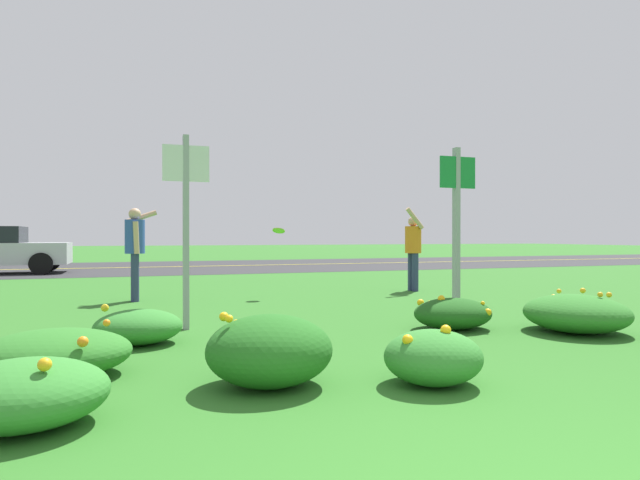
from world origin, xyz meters
TOP-DOWN VIEW (x-y plane):
  - ground_plane at (0.00, 9.94)m, footprint 120.00×120.00m
  - highway_strip at (0.00, 19.88)m, footprint 120.00×9.47m
  - highway_center_stripe at (0.00, 19.88)m, footprint 120.00×0.16m
  - daylily_clump_front_center at (-0.53, 2.90)m, footprint 0.97×0.91m
  - daylily_clump_mid_right at (-2.11, 3.72)m, footprint 1.20×1.00m
  - daylily_clump_mid_center at (0.68, 2.52)m, footprint 0.77×0.73m
  - daylily_clump_front_left at (3.50, 3.96)m, footprint 1.17×1.25m
  - daylily_clump_near_camera at (-2.13, 2.51)m, footprint 0.98×0.88m
  - daylily_clump_front_right at (-1.45, 4.93)m, footprint 0.91×0.81m
  - daylily_clump_mid_left at (2.23, 4.63)m, footprint 0.99×0.81m
  - sign_post_near_path at (-0.88, 5.70)m, footprint 0.56×0.10m
  - sign_post_by_roadside at (2.81, 5.41)m, footprint 0.56×0.10m
  - person_thrower_blue_shirt at (-1.44, 8.98)m, footprint 0.56×0.49m
  - person_catcher_orange_shirt at (4.08, 8.95)m, footprint 0.45×0.49m
  - frisbee_lime at (1.12, 8.77)m, footprint 0.25×0.23m

SIDE VIEW (x-z plane):
  - ground_plane at x=0.00m, z-range 0.00..0.00m
  - highway_strip at x=0.00m, z-range 0.00..0.01m
  - highway_center_stripe at x=0.00m, z-range 0.01..0.01m
  - daylily_clump_front_right at x=-1.45m, z-range -0.02..0.39m
  - daylily_clump_mid_left at x=2.23m, z-range -0.02..0.40m
  - daylily_clump_mid_right at x=-2.11m, z-range 0.00..0.39m
  - daylily_clump_near_camera at x=-2.13m, z-range -0.02..0.43m
  - daylily_clump_mid_center at x=0.68m, z-range -0.02..0.45m
  - daylily_clump_front_left at x=3.50m, z-range -0.02..0.47m
  - daylily_clump_front_center at x=-0.53m, z-range -0.01..0.56m
  - person_catcher_orange_shirt at x=4.08m, z-range 0.06..1.81m
  - person_thrower_blue_shirt at x=-1.44m, z-range 0.16..1.81m
  - frisbee_lime at x=1.12m, z-range 1.18..1.32m
  - sign_post_near_path at x=-0.88m, z-range 0.26..2.65m
  - sign_post_by_roadside at x=2.81m, z-range 0.26..2.65m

